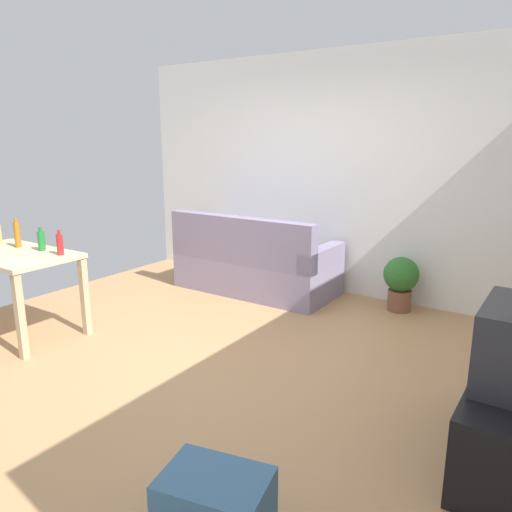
% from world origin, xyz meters
% --- Properties ---
extents(ground_plane, '(5.20, 4.40, 0.02)m').
position_xyz_m(ground_plane, '(0.00, 0.00, -0.01)').
color(ground_plane, tan).
extents(wall_rear, '(5.20, 0.10, 2.70)m').
position_xyz_m(wall_rear, '(0.00, 2.20, 1.35)').
color(wall_rear, white).
rests_on(wall_rear, ground_plane).
extents(couch, '(1.85, 0.84, 0.92)m').
position_xyz_m(couch, '(-0.66, 1.59, 0.31)').
color(couch, gray).
rests_on(couch, ground_plane).
extents(tv_stand, '(0.44, 1.10, 0.48)m').
position_xyz_m(tv_stand, '(2.25, -0.22, 0.24)').
color(tv_stand, black).
rests_on(tv_stand, ground_plane).
extents(desk, '(1.20, 0.71, 0.76)m').
position_xyz_m(desk, '(-1.78, -0.63, 0.65)').
color(desk, '#C6B28E').
rests_on(desk, ground_plane).
extents(potted_plant, '(0.36, 0.36, 0.57)m').
position_xyz_m(potted_plant, '(0.96, 1.90, 0.33)').
color(potted_plant, brown).
rests_on(potted_plant, ground_plane).
extents(storage_box, '(0.54, 0.43, 0.30)m').
position_xyz_m(storage_box, '(1.22, -1.50, 0.15)').
color(storage_box, '#386084').
rests_on(storage_box, ground_plane).
extents(bottle_amber, '(0.05, 0.05, 0.28)m').
position_xyz_m(bottle_amber, '(-1.92, -0.48, 0.88)').
color(bottle_amber, '#9E6019').
rests_on(bottle_amber, desk).
extents(bottle_green, '(0.06, 0.06, 0.22)m').
position_xyz_m(bottle_green, '(-1.61, -0.44, 0.85)').
color(bottle_green, '#1E722D').
rests_on(bottle_green, desk).
extents(bottle_red, '(0.06, 0.06, 0.22)m').
position_xyz_m(bottle_red, '(-1.32, -0.45, 0.86)').
color(bottle_red, '#AD2323').
rests_on(bottle_red, desk).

